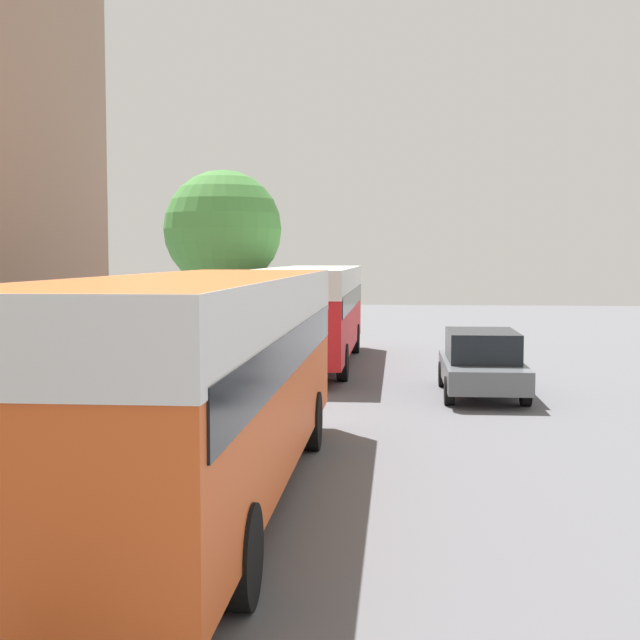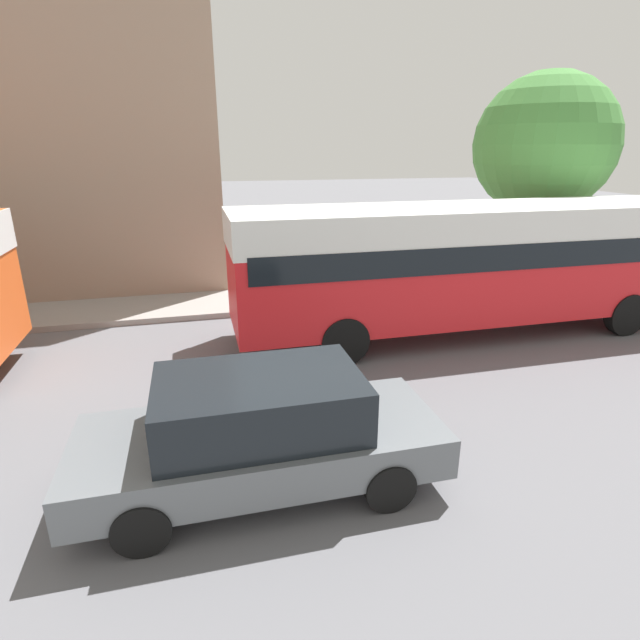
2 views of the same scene
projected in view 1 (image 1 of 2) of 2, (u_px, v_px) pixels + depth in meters
The scene contains 4 objects.
bus_lead at pixel (202, 357), 11.77m from camera, with size 2.53×11.20×3.05m.
bus_following at pixel (313, 302), 27.01m from camera, with size 2.53×11.16×2.97m.
car_crossing at pixel (482, 362), 21.13m from camera, with size 1.89×4.59×1.55m.
street_tree at pixel (223, 230), 31.29m from camera, with size 4.14×4.14×6.18m.
Camera 1 is at (0.94, -0.97, 3.31)m, focal length 50.00 mm.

